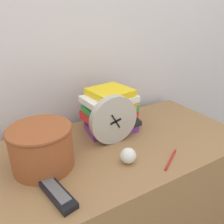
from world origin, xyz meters
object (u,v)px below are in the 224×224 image
(book_stack, at_px, (110,110))
(basket, at_px, (42,146))
(crumpled_paper_ball, at_px, (128,156))
(pen, at_px, (171,159))
(desk_clock, at_px, (114,120))
(tv_remote, at_px, (55,191))

(book_stack, height_order, basket, book_stack)
(crumpled_paper_ball, xyz_separation_m, pen, (0.15, -0.07, -0.03))
(crumpled_paper_ball, relative_size, pen, 0.47)
(desk_clock, height_order, pen, desk_clock)
(desk_clock, xyz_separation_m, book_stack, (0.04, 0.11, -0.01))
(book_stack, xyz_separation_m, basket, (-0.35, -0.12, -0.02))
(book_stack, relative_size, crumpled_paper_ball, 4.40)
(crumpled_paper_ball, bearing_deg, basket, 153.80)
(desk_clock, distance_m, book_stack, 0.12)
(desk_clock, distance_m, tv_remote, 0.37)
(desk_clock, bearing_deg, pen, -61.27)
(desk_clock, relative_size, crumpled_paper_ball, 3.59)
(book_stack, bearing_deg, crumpled_paper_ball, -105.01)
(crumpled_paper_ball, height_order, pen, crumpled_paper_ball)
(book_stack, relative_size, tv_remote, 1.33)
(tv_remote, xyz_separation_m, pen, (0.43, -0.05, -0.01))
(basket, bearing_deg, tv_remote, -92.30)
(book_stack, relative_size, basket, 1.16)
(basket, xyz_separation_m, pen, (0.42, -0.21, -0.08))
(desk_clock, height_order, basket, desk_clock)
(desk_clock, distance_m, pen, 0.27)
(pen, bearing_deg, basket, 153.92)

